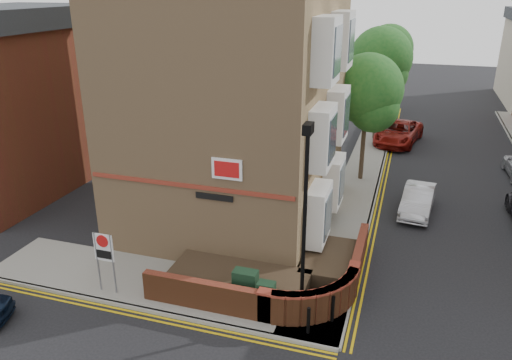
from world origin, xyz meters
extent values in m
plane|color=black|center=(0.00, 0.00, 0.00)|extent=(120.00, 120.00, 0.00)
cube|color=gray|center=(-3.50, 1.50, 0.06)|extent=(13.00, 3.00, 0.12)
cube|color=gray|center=(2.00, 16.00, 0.06)|extent=(2.00, 32.00, 0.12)
cube|color=gray|center=(-3.50, 0.00, 0.06)|extent=(13.00, 0.15, 0.12)
cube|color=gray|center=(3.00, 16.00, 0.06)|extent=(0.15, 32.00, 0.12)
cube|color=gold|center=(-3.50, -0.25, 0.01)|extent=(13.00, 0.28, 0.01)
cube|color=gold|center=(3.25, 16.00, 0.01)|extent=(0.28, 32.00, 0.01)
cube|color=tan|center=(-3.00, 8.00, 5.62)|extent=(8.00, 10.00, 11.00)
cube|color=maroon|center=(-3.00, 2.97, 3.32)|extent=(7.80, 0.06, 0.15)
cube|color=white|center=(-1.50, 2.96, 4.12)|extent=(1.10, 0.05, 0.75)
cube|color=black|center=(-2.00, 2.96, 3.02)|extent=(1.40, 0.04, 0.22)
cylinder|color=black|center=(1.60, 1.20, 3.12)|extent=(0.12, 0.12, 6.00)
cylinder|color=black|center=(1.60, 1.20, 0.52)|extent=(0.20, 0.20, 0.80)
cube|color=black|center=(1.60, 1.20, 6.27)|extent=(0.25, 0.50, 0.30)
cube|color=#15301F|center=(-0.30, 1.30, 0.72)|extent=(0.80, 0.45, 1.20)
cube|color=#15301F|center=(0.50, 1.00, 0.67)|extent=(0.55, 0.40, 1.10)
cylinder|color=black|center=(2.00, 0.40, 0.57)|extent=(0.11, 0.11, 0.90)
cylinder|color=black|center=(2.60, 1.20, 0.57)|extent=(0.11, 0.11, 0.90)
cylinder|color=slate|center=(-5.30, 0.50, 1.22)|extent=(0.06, 0.06, 2.20)
cylinder|color=slate|center=(-4.70, 0.50, 1.22)|extent=(0.06, 0.06, 2.20)
cube|color=white|center=(-5.00, 0.50, 1.82)|extent=(0.72, 0.04, 1.00)
cylinder|color=red|center=(-5.00, 0.47, 2.07)|extent=(0.44, 0.02, 0.44)
cube|color=brown|center=(-15.00, 8.00, 4.00)|extent=(6.00, 10.00, 8.00)
cylinder|color=#382B1E|center=(2.00, 14.00, 2.40)|extent=(0.24, 0.24, 4.55)
sphere|color=#1C551D|center=(2.00, 14.00, 5.00)|extent=(3.64, 3.64, 3.64)
sphere|color=#1C551D|center=(2.40, 13.70, 4.15)|extent=(2.60, 2.60, 2.60)
sphere|color=#1C551D|center=(1.70, 14.40, 4.54)|extent=(2.86, 2.86, 2.86)
cylinder|color=#382B1E|center=(2.00, 22.00, 2.64)|extent=(0.24, 0.24, 5.04)
sphere|color=#1C551D|center=(2.00, 22.00, 5.52)|extent=(4.03, 4.03, 4.03)
sphere|color=#1C551D|center=(2.40, 21.70, 4.58)|extent=(2.88, 2.88, 2.88)
sphere|color=#1C551D|center=(1.70, 22.40, 5.02)|extent=(3.17, 3.17, 3.17)
cylinder|color=#382B1E|center=(2.00, 30.00, 2.50)|extent=(0.24, 0.24, 4.76)
sphere|color=#1C551D|center=(2.00, 30.00, 5.22)|extent=(3.81, 3.81, 3.81)
sphere|color=#1C551D|center=(2.40, 29.70, 4.34)|extent=(2.72, 2.72, 2.72)
sphere|color=#1C551D|center=(1.70, 30.40, 4.74)|extent=(2.99, 2.99, 2.99)
cylinder|color=black|center=(2.40, 25.00, 1.72)|extent=(0.10, 0.10, 3.20)
imported|color=black|center=(2.40, 25.00, 3.82)|extent=(0.20, 0.16, 1.00)
imported|color=silver|center=(5.00, 10.65, 0.62)|extent=(1.68, 3.87, 1.24)
imported|color=maroon|center=(3.60, 21.69, 0.73)|extent=(3.36, 5.61, 1.46)
camera|label=1|loc=(4.24, -11.86, 9.96)|focal=35.00mm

